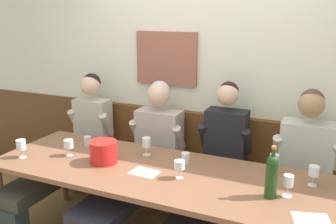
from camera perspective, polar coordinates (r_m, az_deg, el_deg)
name	(u,v)px	position (r m, az deg, el deg)	size (l,w,h in m)	color
room_wall_back	(202,65)	(3.57, 5.23, 7.30)	(6.80, 0.12, 2.80)	silver
wood_wainscot_panel	(198,157)	(3.76, 4.66, -6.95)	(6.80, 0.03, 0.94)	brown
wall_bench	(190,182)	(3.66, 3.48, -10.85)	(2.97, 0.42, 0.94)	brown
dining_table	(157,178)	(2.88, -1.75, -10.15)	(2.67, 0.92, 0.72)	brown
person_center_left_seat	(70,147)	(3.72, -14.95, -5.27)	(0.47, 1.37, 1.28)	#243235
person_center_right_seat	(141,160)	(3.32, -4.22, -7.44)	(0.54, 1.38, 1.26)	#2E3739
person_left_seat	(213,172)	(3.08, 6.99, -9.17)	(0.47, 1.37, 1.31)	#252A41
person_right_seat	(301,187)	(2.98, 19.94, -10.94)	(0.53, 1.37, 1.30)	#26242E
ice_bucket	(104,152)	(3.00, -9.99, -6.12)	(0.22, 0.22, 0.18)	red
wine_bottle_clear_water	(272,175)	(2.50, 15.83, -9.38)	(0.08, 0.08, 0.36)	#1D401A
wine_glass_center_front	(180,165)	(2.68, 1.80, -8.27)	(0.08, 0.08, 0.14)	silver
wine_glass_mid_left	(314,172)	(2.77, 21.71, -8.66)	(0.07, 0.07, 0.15)	silver
wine_glass_mid_right	(274,160)	(2.89, 16.19, -7.19)	(0.07, 0.07, 0.14)	silver
wine_glass_center_rear	(288,182)	(2.55, 18.19, -10.29)	(0.07, 0.07, 0.15)	silver
wine_glass_by_bottle	(21,146)	(3.28, -21.86, -4.87)	(0.08, 0.08, 0.16)	silver
wine_glass_left_end	(146,143)	(3.10, -3.37, -4.88)	(0.07, 0.07, 0.15)	silver
wine_glass_near_bucket	(69,145)	(3.19, -15.19, -4.92)	(0.08, 0.08, 0.14)	silver
water_tumbler_center	(88,141)	(3.41, -12.40, -4.43)	(0.06, 0.06, 0.09)	silver
water_tumbler_left	(185,158)	(2.95, 2.73, -7.20)	(0.07, 0.07, 0.09)	silver
tasting_sheet_left_guest	(145,172)	(2.82, -3.66, -9.34)	(0.21, 0.15, 0.00)	white
tasting_sheet_right_guest	(311,219)	(2.39, 21.35, -15.27)	(0.21, 0.15, 0.00)	white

